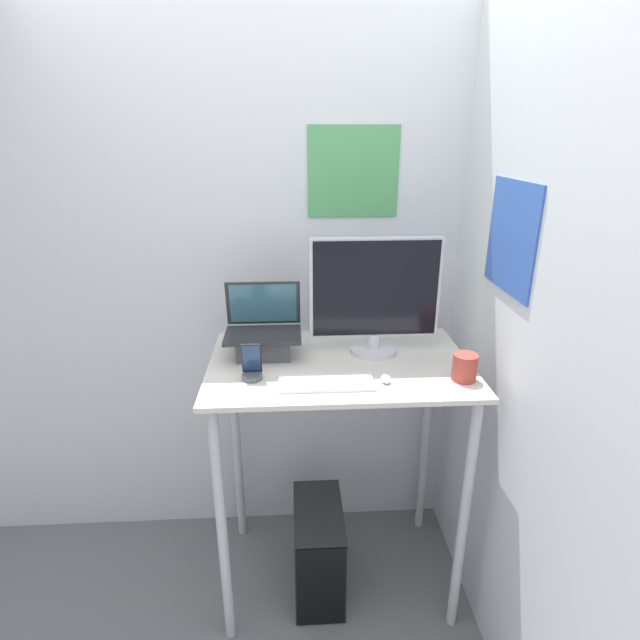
{
  "coord_description": "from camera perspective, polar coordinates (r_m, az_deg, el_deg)",
  "views": [
    {
      "loc": [
        -0.18,
        -1.47,
        1.98
      ],
      "look_at": [
        -0.08,
        0.34,
        1.3
      ],
      "focal_mm": 28.0,
      "sensor_mm": 36.0,
      "label": 1
    }
  ],
  "objects": [
    {
      "name": "computer_tower",
      "position": [
        2.48,
        -0.18,
        -24.73
      ],
      "size": [
        0.21,
        0.41,
        0.43
      ],
      "color": "black",
      "rests_on": "ground_plane"
    },
    {
      "name": "keyboard",
      "position": [
        1.83,
        0.72,
        -7.17
      ],
      "size": [
        0.35,
        0.13,
        0.02
      ],
      "color": "white",
      "rests_on": "desk"
    },
    {
      "name": "wall_back",
      "position": [
        2.34,
        1.32,
        3.75
      ],
      "size": [
        6.0,
        0.06,
        2.6
      ],
      "color": "silver",
      "rests_on": "ground_plane"
    },
    {
      "name": "cell_phone",
      "position": [
        1.88,
        -7.79,
        -5.51
      ],
      "size": [
        0.08,
        0.08,
        0.14
      ],
      "color": "#4C4C51",
      "rests_on": "desk"
    },
    {
      "name": "ground_plane",
      "position": [
        2.47,
        2.68,
        -32.57
      ],
      "size": [
        12.0,
        12.0,
        0.0
      ],
      "primitive_type": "plane",
      "color": "slate"
    },
    {
      "name": "desk",
      "position": [
        2.11,
        2.15,
        -9.78
      ],
      "size": [
        1.04,
        0.68,
        1.12
      ],
      "color": "beige",
      "rests_on": "ground_plane"
    },
    {
      "name": "mug",
      "position": [
        1.92,
        16.2,
        -5.2
      ],
      "size": [
        0.09,
        0.09,
        0.1
      ],
      "color": "#9E382D",
      "rests_on": "desk"
    },
    {
      "name": "wall_side_right",
      "position": [
        1.8,
        22.99,
        -3.24
      ],
      "size": [
        0.06,
        6.0,
        2.6
      ],
      "color": "silver",
      "rests_on": "ground_plane"
    },
    {
      "name": "laptop",
      "position": [
        2.05,
        -6.49,
        -1.88
      ],
      "size": [
        0.31,
        0.22,
        0.29
      ],
      "color": "#4C4C51",
      "rests_on": "desk"
    },
    {
      "name": "mouse",
      "position": [
        1.86,
        7.51,
        -6.7
      ],
      "size": [
        0.04,
        0.06,
        0.03
      ],
      "color": "white",
      "rests_on": "desk"
    },
    {
      "name": "monitor",
      "position": [
        2.02,
        6.31,
        2.45
      ],
      "size": [
        0.53,
        0.19,
        0.48
      ],
      "color": "silver",
      "rests_on": "desk"
    }
  ]
}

